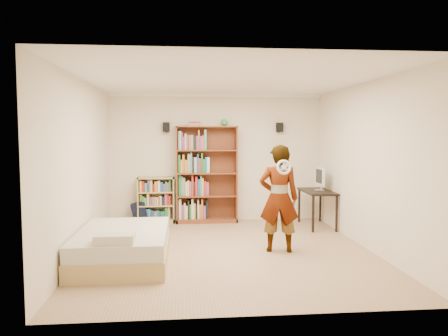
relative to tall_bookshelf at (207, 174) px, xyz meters
The scene contains 14 objects.
ground 2.53m from the tall_bookshelf, 84.70° to the right, with size 4.50×5.00×0.01m, color tan.
room_shell 2.44m from the tall_bookshelf, 84.70° to the right, with size 4.52×5.02×2.71m.
crown_molding 2.86m from the tall_bookshelf, 84.70° to the right, with size 4.50×5.00×0.06m.
speaker_left 1.30m from the tall_bookshelf, behind, with size 0.14×0.12×0.20m, color black.
speaker_right 1.85m from the tall_bookshelf, ahead, with size 0.14×0.12×0.20m, color black.
wall_shelf 1.66m from the tall_bookshelf, ahead, with size 0.25×0.16×0.03m, color black.
tall_bookshelf is the anchor object (origin of this frame).
low_bookshelf 1.19m from the tall_bookshelf, behind, with size 0.76×0.29×0.95m, color tan, non-canonical shape.
computer_desk 2.36m from the tall_bookshelf, 16.84° to the right, with size 0.54×1.07×0.73m, color black, non-canonical shape.
imac 2.31m from the tall_bookshelf, 15.57° to the right, with size 0.09×0.46×0.46m, color silver, non-canonical shape.
daybed 3.15m from the tall_bookshelf, 116.61° to the right, with size 1.29×1.98×0.58m, color beige, non-canonical shape.
person 2.61m from the tall_bookshelf, 67.24° to the right, with size 0.62×0.41×1.69m, color black.
wii_wheel 2.92m from the tall_bookshelf, 69.66° to the right, with size 0.23×0.23×0.04m, color silver.
navy_bag 1.61m from the tall_bookshelf, behind, with size 0.34×0.22×0.46m, color black, non-canonical shape.
Camera 1 is at (-0.71, -6.79, 1.87)m, focal length 35.00 mm.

